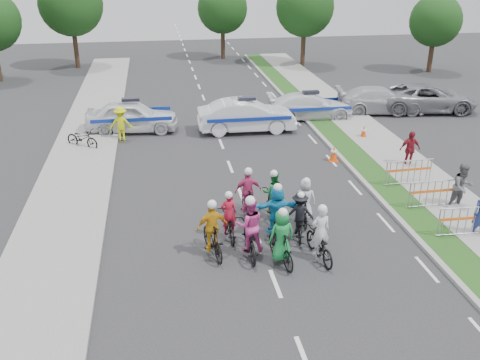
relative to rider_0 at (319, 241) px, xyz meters
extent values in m
plane|color=#28282B|center=(-1.60, -1.11, -0.62)|extent=(90.00, 90.00, 0.00)
cube|color=gray|center=(3.50, 3.89, -0.56)|extent=(0.20, 60.00, 0.12)
cube|color=#1E4817|center=(4.20, 3.89, -0.57)|extent=(1.20, 60.00, 0.11)
cube|color=gray|center=(6.00, 3.89, -0.56)|extent=(2.40, 60.00, 0.13)
cube|color=gray|center=(-8.10, 3.89, -0.56)|extent=(3.00, 60.00, 0.13)
imported|color=black|center=(0.00, 0.01, -0.14)|extent=(0.88, 1.91, 0.97)
imported|color=silver|center=(0.00, -0.04, 0.36)|extent=(0.63, 0.46, 1.61)
sphere|color=white|center=(0.00, -0.09, 1.12)|extent=(0.28, 0.28, 0.28)
imported|color=black|center=(-1.21, -0.04, -0.08)|extent=(0.83, 1.86, 1.08)
imported|color=#198B3D|center=(-1.21, -0.09, 0.37)|extent=(0.87, 0.65, 1.62)
sphere|color=white|center=(-1.21, -0.14, 1.13)|extent=(0.28, 0.28, 0.28)
imported|color=black|center=(-2.05, 0.59, -0.10)|extent=(0.74, 2.02, 1.05)
imported|color=#D43B92|center=(-2.05, 0.54, 0.43)|extent=(0.87, 0.68, 1.75)
sphere|color=white|center=(-2.05, 0.49, 1.27)|extent=(0.30, 0.30, 0.30)
imported|color=black|center=(-3.17, 0.76, -0.07)|extent=(0.87, 1.89, 1.10)
imported|color=gold|center=(-3.17, 0.71, 0.38)|extent=(1.03, 0.59, 1.65)
sphere|color=white|center=(-3.17, 0.66, 1.16)|extent=(0.29, 0.29, 0.29)
imported|color=black|center=(-0.25, 1.45, -0.19)|extent=(0.87, 1.71, 0.86)
imported|color=black|center=(-0.25, 1.40, 0.27)|extent=(1.01, 0.70, 1.43)
sphere|color=white|center=(-0.25, 1.35, 0.92)|extent=(0.25, 0.25, 0.25)
imported|color=black|center=(-0.98, 1.60, -0.07)|extent=(0.57, 1.86, 1.11)
imported|color=#1C9FD8|center=(-0.98, 1.55, 0.39)|extent=(1.56, 0.53, 1.67)
sphere|color=white|center=(-0.98, 1.50, 1.18)|extent=(0.29, 0.29, 0.29)
imported|color=black|center=(-2.53, 1.78, -0.19)|extent=(0.67, 1.69, 0.87)
imported|color=red|center=(-2.53, 1.73, 0.29)|extent=(0.55, 0.38, 1.45)
sphere|color=white|center=(-2.53, 1.68, 0.95)|extent=(0.25, 0.25, 0.25)
imported|color=black|center=(0.18, 2.35, -0.12)|extent=(0.73, 1.71, 1.00)
imported|color=silver|center=(0.18, 2.30, 0.30)|extent=(0.80, 0.59, 1.49)
sphere|color=white|center=(0.18, 2.25, 0.99)|extent=(0.26, 0.26, 0.26)
imported|color=black|center=(-0.79, 3.03, -0.16)|extent=(0.69, 1.80, 0.93)
imported|color=#178230|center=(-0.79, 2.98, 0.33)|extent=(0.78, 0.62, 1.55)
sphere|color=white|center=(-0.79, 2.93, 1.05)|extent=(0.27, 0.27, 0.27)
imported|color=black|center=(-1.64, 3.22, -0.09)|extent=(0.62, 1.81, 1.07)
imported|color=#D0397A|center=(-1.64, 3.17, 0.36)|extent=(0.96, 0.45, 1.61)
sphere|color=white|center=(-1.64, 3.12, 1.11)|extent=(0.28, 0.28, 0.28)
imported|color=silver|center=(-5.89, 13.67, 0.18)|extent=(4.86, 2.31, 1.60)
imported|color=silver|center=(-0.04, 12.70, 0.21)|extent=(5.05, 1.84, 1.66)
imported|color=silver|center=(3.87, 14.47, 0.08)|extent=(4.95, 2.35, 1.40)
imported|color=#B8B8BE|center=(8.19, 14.88, 0.12)|extent=(5.34, 2.72, 1.48)
imported|color=gray|center=(10.97, 14.74, 0.17)|extent=(5.99, 3.38, 1.58)
imported|color=#57565B|center=(6.08, 2.49, 0.26)|extent=(0.93, 0.77, 1.76)
imported|color=maroon|center=(6.07, 6.68, 0.19)|extent=(0.97, 0.45, 1.62)
imported|color=#D3DD0B|center=(-6.39, 12.27, 0.24)|extent=(1.16, 0.73, 1.72)
cube|color=#F24C0C|center=(3.08, 7.87, -0.61)|extent=(0.40, 0.40, 0.03)
cone|color=#F24C0C|center=(3.08, 7.87, -0.27)|extent=(0.36, 0.36, 0.70)
cylinder|color=silver|center=(3.08, 7.87, -0.17)|extent=(0.29, 0.29, 0.08)
cube|color=#F24C0C|center=(5.53, 10.57, -0.61)|extent=(0.40, 0.40, 0.03)
cone|color=#F24C0C|center=(5.53, 10.57, -0.27)|extent=(0.36, 0.36, 0.70)
cylinder|color=silver|center=(5.53, 10.57, -0.17)|extent=(0.29, 0.29, 0.08)
imported|color=black|center=(-8.20, 11.42, -0.14)|extent=(1.86, 1.59, 0.96)
cylinder|color=#382619|center=(7.40, 28.89, 1.00)|extent=(0.36, 0.36, 3.25)
sphere|color=#173C13|center=(7.40, 28.89, 3.93)|extent=(4.55, 4.55, 4.55)
cylinder|color=#382619|center=(16.40, 24.89, 0.75)|extent=(0.36, 0.36, 2.75)
sphere|color=#173C13|center=(16.40, 24.89, 3.23)|extent=(3.85, 3.85, 3.85)
cylinder|color=#382619|center=(-10.60, 30.89, 1.13)|extent=(0.36, 0.36, 3.50)
sphere|color=#173C13|center=(-10.60, 30.89, 4.28)|extent=(4.90, 4.90, 4.90)
cylinder|color=#382619|center=(1.40, 32.89, 0.88)|extent=(0.36, 0.36, 3.00)
sphere|color=#173C13|center=(1.40, 32.89, 3.58)|extent=(4.20, 4.20, 4.20)
camera|label=1|loc=(-4.63, -13.54, 8.11)|focal=40.00mm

